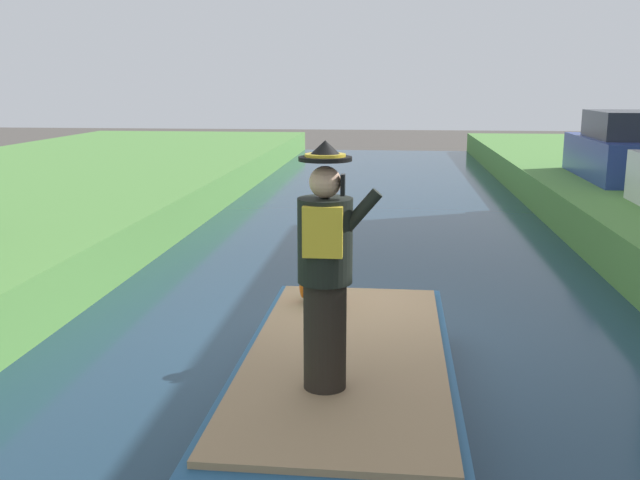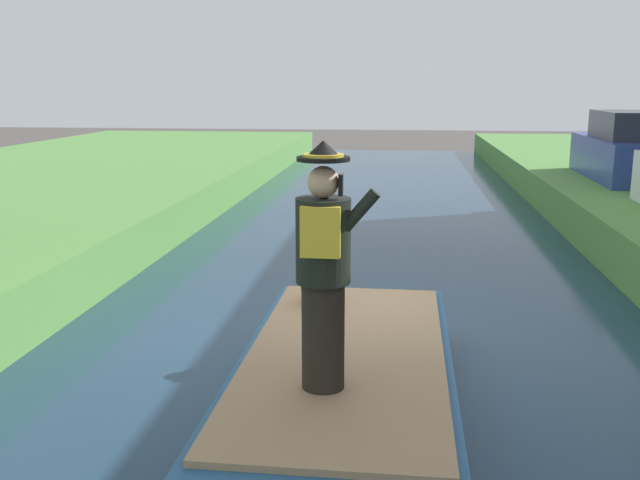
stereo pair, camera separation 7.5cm
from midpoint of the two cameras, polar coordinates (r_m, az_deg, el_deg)
name	(u,v)px [view 2 (the right image)]	position (r m, az deg, el deg)	size (l,w,h in m)	color
ground_plane	(358,352)	(8.10, 3.35, -8.97)	(80.00, 80.00, 0.00)	#4C4742
canal_water	(358,348)	(8.08, 3.35, -8.64)	(7.09, 48.00, 0.10)	#1E384C
boat	(346,385)	(6.29, 2.43, -11.49)	(1.83, 4.21, 0.61)	#23517A
person_pirate	(324,268)	(5.17, 0.71, -2.27)	(0.61, 0.42, 1.85)	black
parrot_plush	(318,280)	(7.41, 0.10, -3.19)	(0.36, 0.35, 0.57)	green
parked_car_blue	(630,151)	(17.36, 23.69, 6.56)	(1.75, 4.02, 1.50)	#2D4293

